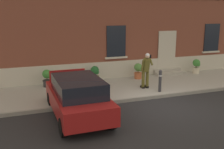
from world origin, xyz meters
name	(u,v)px	position (x,y,z in m)	size (l,w,h in m)	color
ground_plane	(163,106)	(0.00, 0.00, 0.00)	(80.00, 80.00, 0.00)	#232326
sidewalk	(135,86)	(0.00, 2.80, 0.07)	(24.00, 3.60, 0.15)	#99968E
curb_edge	(152,97)	(0.00, 0.94, 0.07)	(24.00, 0.12, 0.15)	gray
building_facade	(118,13)	(0.01, 5.29, 3.73)	(24.00, 1.52, 7.50)	brown
entrance_stoop	(168,72)	(2.86, 4.33, 0.28)	(1.75, 0.64, 0.32)	#9E998E
hatchback_car_red	(78,96)	(-3.56, 0.01, 0.79)	(1.83, 4.08, 1.50)	maroon
bollard_near_person	(160,80)	(0.61, 1.35, 0.71)	(0.15, 0.15, 1.04)	#333338
bollard_far_left	(77,88)	(-3.26, 1.35, 0.71)	(0.15, 0.15, 1.04)	#333338
person_on_phone	(146,68)	(0.24, 2.07, 1.15)	(0.51, 0.52, 1.74)	#514C1E
planter_charcoal	(47,78)	(-4.19, 4.01, 0.61)	(0.44, 0.44, 0.86)	#2D2D30
planter_olive	(95,74)	(-1.72, 4.05, 0.61)	(0.44, 0.44, 0.86)	#606B38
planter_terracotta	(138,71)	(0.75, 3.97, 0.61)	(0.44, 0.44, 0.86)	#B25B38
planter_cream	(196,66)	(4.59, 3.96, 0.61)	(0.44, 0.44, 0.86)	beige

